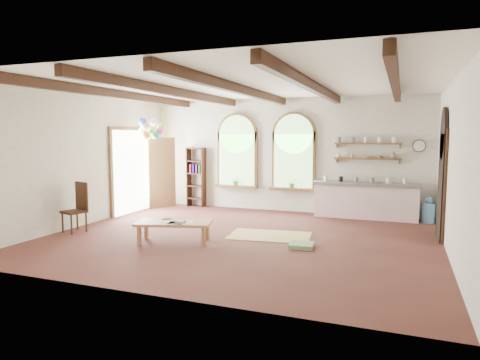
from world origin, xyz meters
The scene contains 27 objects.
floor centered at (0.00, 0.00, 0.00)m, with size 8.00×8.00×0.00m, color #522B21.
ceiling_beams centered at (0.00, 0.00, 3.10)m, with size 6.20×6.80×0.18m, color #361E11, non-canonical shape.
window_left centered at (-1.40, 3.43, 1.63)m, with size 1.30×0.28×2.20m.
window_right centered at (0.30, 3.43, 1.63)m, with size 1.30×0.28×2.20m.
left_doorway centered at (-3.95, 1.80, 1.15)m, with size 0.10×1.90×2.50m, color brown.
right_doorway centered at (3.95, 1.50, 1.10)m, with size 0.10×1.30×2.40m, color black.
kitchen_counter centered at (2.30, 3.20, 0.48)m, with size 2.68×0.62×0.94m.
wall_shelf_lower centered at (2.30, 3.38, 1.55)m, with size 1.70×0.24×0.04m, color brown.
wall_shelf_upper centered at (2.30, 3.38, 1.95)m, with size 1.70×0.24×0.04m, color brown.
wall_clock centered at (3.55, 3.45, 1.90)m, with size 0.32×0.32×0.04m, color black.
bookshelf centered at (-2.70, 3.32, 0.90)m, with size 0.53×0.32×1.80m.
coffee_table centered at (-1.11, -0.84, 0.38)m, with size 1.64×1.10×0.43m.
side_chair centered at (-3.64, -0.82, 0.32)m, with size 0.55×0.55×1.12m.
floor_mat centered at (0.55, 0.37, 0.01)m, with size 1.73×1.07×0.02m, color tan.
floor_cushion centered at (1.40, -0.30, 0.04)m, with size 0.46×0.46×0.08m, color #6C8B5F.
water_jug_a centered at (3.10, 3.20, 0.26)m, with size 0.31×0.31×0.60m.
water_jug_b centered at (3.82, 3.13, 0.28)m, with size 0.33×0.33×0.65m.
balloon_cluster centered at (-3.41, 1.96, 2.33)m, with size 0.76×0.82×1.14m.
table_book centered at (-1.50, -0.67, 0.44)m, with size 0.18×0.26×0.02m, color olive.
tablet centered at (-0.93, -0.96, 0.44)m, with size 0.17×0.25×0.01m, color black.
potted_plant_left centered at (-1.40, 3.32, 0.85)m, with size 0.27×0.23×0.30m, color #598C4C.
potted_plant_right centered at (0.30, 3.32, 0.85)m, with size 0.27×0.23×0.30m, color #598C4C.
shelf_cup_a centered at (1.55, 3.38, 1.62)m, with size 0.12×0.10×0.10m, color white.
shelf_cup_b centered at (1.90, 3.38, 1.62)m, with size 0.10×0.10×0.09m, color beige.
shelf_bowl_a centered at (2.25, 3.38, 1.60)m, with size 0.22×0.22×0.05m, color beige.
shelf_bowl_b centered at (2.60, 3.38, 1.60)m, with size 0.20×0.20×0.06m, color #8C664C.
shelf_vase centered at (2.95, 3.38, 1.67)m, with size 0.18×0.18×0.19m, color slate.
Camera 1 is at (3.18, -8.32, 2.17)m, focal length 32.00 mm.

